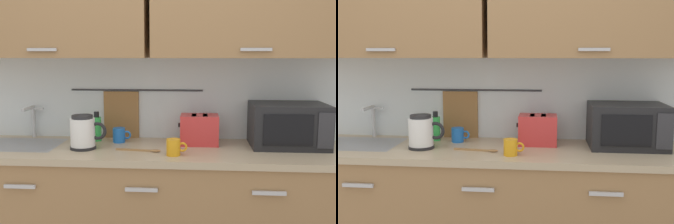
{
  "view_description": "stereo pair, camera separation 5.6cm",
  "coord_description": "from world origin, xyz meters",
  "views": [
    {
      "loc": [
        0.3,
        -2.04,
        1.48
      ],
      "look_at": [
        0.12,
        0.33,
        1.12
      ],
      "focal_mm": 41.81,
      "sensor_mm": 36.0,
      "label": 1
    },
    {
      "loc": [
        0.36,
        -2.04,
        1.48
      ],
      "look_at": [
        0.12,
        0.33,
        1.12
      ],
      "focal_mm": 41.81,
      "sensor_mm": 36.0,
      "label": 2
    }
  ],
  "objects": [
    {
      "name": "counter_unit",
      "position": [
        -0.01,
        0.3,
        0.46
      ],
      "size": [
        2.53,
        0.64,
        0.9
      ],
      "color": "#997047",
      "rests_on": "ground"
    },
    {
      "name": "back_wall_assembly",
      "position": [
        -0.0,
        0.53,
        1.52
      ],
      "size": [
        3.7,
        0.41,
        2.5
      ],
      "color": "silver",
      "rests_on": "ground"
    },
    {
      "name": "sink_faucet",
      "position": [
        -0.83,
        0.53,
        1.04
      ],
      "size": [
        0.09,
        0.17,
        0.22
      ],
      "color": "#B2B5BA",
      "rests_on": "counter_unit"
    },
    {
      "name": "microwave",
      "position": [
        0.87,
        0.41,
        1.04
      ],
      "size": [
        0.46,
        0.35,
        0.27
      ],
      "color": "black",
      "rests_on": "counter_unit"
    },
    {
      "name": "electric_kettle",
      "position": [
        -0.39,
        0.24,
        1.0
      ],
      "size": [
        0.23,
        0.16,
        0.21
      ],
      "color": "black",
      "rests_on": "counter_unit"
    },
    {
      "name": "dish_soap_bottle",
      "position": [
        -0.37,
        0.46,
        0.99
      ],
      "size": [
        0.06,
        0.06,
        0.2
      ],
      "color": "green",
      "rests_on": "counter_unit"
    },
    {
      "name": "mug_near_sink",
      "position": [
        -0.21,
        0.43,
        0.95
      ],
      "size": [
        0.12,
        0.08,
        0.09
      ],
      "color": "blue",
      "rests_on": "counter_unit"
    },
    {
      "name": "toaster",
      "position": [
        0.31,
        0.42,
        1.0
      ],
      "size": [
        0.26,
        0.17,
        0.19
      ],
      "color": "red",
      "rests_on": "counter_unit"
    },
    {
      "name": "mug_by_kettle",
      "position": [
        0.17,
        0.13,
        0.95
      ],
      "size": [
        0.12,
        0.08,
        0.09
      ],
      "color": "orange",
      "rests_on": "counter_unit"
    },
    {
      "name": "wooden_spoon",
      "position": [
        -0.02,
        0.21,
        0.91
      ],
      "size": [
        0.28,
        0.06,
        0.01
      ],
      "color": "#9E7042",
      "rests_on": "counter_unit"
    }
  ]
}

